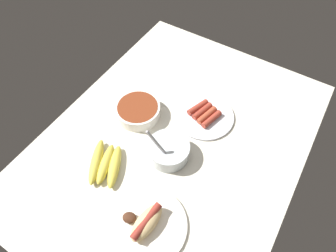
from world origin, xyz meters
The scene contains 6 objects.
ground_plane centered at (0.00, 0.00, -1.50)cm, with size 120.00×90.00×3.00cm, color silver.
banana_bunch centered at (22.09, -15.10, 1.73)cm, with size 19.03×17.88×3.65cm.
plate_sausages centered at (-16.11, 4.27, 0.97)cm, with size 23.61×23.61×3.38cm.
plate_hotdog_assembled centered at (31.70, 9.01, 1.69)cm, with size 25.34×25.34×5.61cm.
bowl_coleslaw centered at (6.34, 1.48, 3.33)cm, with size 15.05×15.05×15.93cm.
bowl_chili centered at (-3.05, -18.58, 2.76)cm, with size 17.68×17.68×5.03cm.
Camera 1 is at (51.32, 29.21, 92.67)cm, focal length 31.06 mm.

